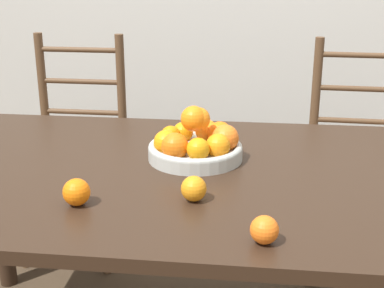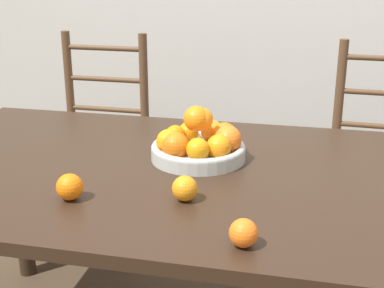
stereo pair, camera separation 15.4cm
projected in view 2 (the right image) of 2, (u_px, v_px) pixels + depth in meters
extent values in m
cube|color=black|center=(181.00, 174.00, 1.58)|extent=(1.78, 1.01, 0.03)
cylinder|color=black|center=(20.00, 201.00, 2.26)|extent=(0.07, 0.07, 0.70)
cylinder|color=#B2B7B2|center=(198.00, 153.00, 1.64)|extent=(0.29, 0.29, 0.04)
torus|color=#B2B7B2|center=(198.00, 147.00, 1.64)|extent=(0.29, 0.29, 0.02)
sphere|color=orange|center=(228.00, 139.00, 1.61)|extent=(0.08, 0.08, 0.08)
sphere|color=orange|center=(224.00, 135.00, 1.67)|extent=(0.08, 0.08, 0.08)
sphere|color=orange|center=(212.00, 131.00, 1.70)|extent=(0.07, 0.07, 0.07)
sphere|color=orange|center=(189.00, 132.00, 1.71)|extent=(0.06, 0.06, 0.06)
sphere|color=orange|center=(175.00, 135.00, 1.68)|extent=(0.06, 0.06, 0.06)
sphere|color=orange|center=(169.00, 141.00, 1.62)|extent=(0.08, 0.08, 0.08)
sphere|color=orange|center=(176.00, 146.00, 1.57)|extent=(0.08, 0.08, 0.08)
sphere|color=orange|center=(198.00, 149.00, 1.54)|extent=(0.07, 0.07, 0.07)
sphere|color=orange|center=(219.00, 147.00, 1.56)|extent=(0.07, 0.07, 0.07)
sphere|color=orange|center=(201.00, 119.00, 1.60)|extent=(0.07, 0.07, 0.07)
sphere|color=orange|center=(195.00, 118.00, 1.63)|extent=(0.06, 0.06, 0.06)
sphere|color=orange|center=(196.00, 119.00, 1.60)|extent=(0.08, 0.08, 0.08)
sphere|color=orange|center=(185.00, 188.00, 1.35)|extent=(0.07, 0.07, 0.07)
sphere|color=orange|center=(243.00, 233.00, 1.14)|extent=(0.06, 0.06, 0.06)
sphere|color=orange|center=(70.00, 187.00, 1.36)|extent=(0.07, 0.07, 0.07)
cylinder|color=#513823|center=(42.00, 211.00, 2.41)|extent=(0.04, 0.04, 0.47)
cylinder|color=#513823|center=(122.00, 220.00, 2.33)|extent=(0.04, 0.04, 0.47)
cylinder|color=#513823|center=(73.00, 133.00, 2.66)|extent=(0.04, 0.04, 1.00)
cylinder|color=#513823|center=(146.00, 138.00, 2.58)|extent=(0.04, 0.04, 1.00)
cube|color=#513823|center=(94.00, 149.00, 2.46)|extent=(0.42, 0.40, 0.04)
cylinder|color=#513823|center=(107.00, 109.00, 2.58)|extent=(0.38, 0.03, 0.02)
cylinder|color=#513823|center=(106.00, 79.00, 2.53)|extent=(0.38, 0.03, 0.02)
cylinder|color=#513823|center=(104.00, 48.00, 2.48)|extent=(0.38, 0.03, 0.02)
cylinder|color=#513823|center=(327.00, 241.00, 2.16)|extent=(0.04, 0.04, 0.47)
cylinder|color=#513823|center=(334.00, 151.00, 2.40)|extent=(0.04, 0.04, 1.00)
cube|color=#513823|center=(381.00, 171.00, 2.19)|extent=(0.44, 0.42, 0.04)
cylinder|color=#513823|center=(382.00, 126.00, 2.31)|extent=(0.38, 0.04, 0.02)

